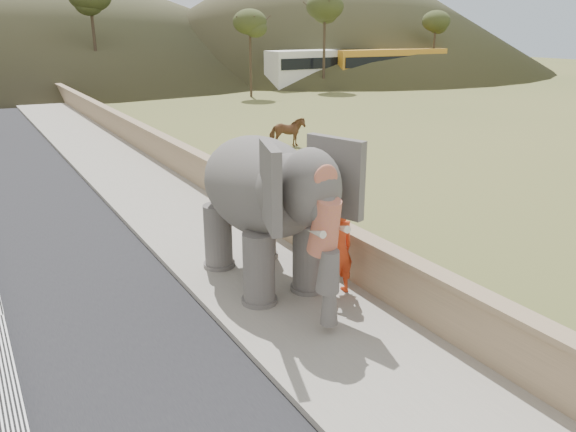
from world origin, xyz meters
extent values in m
plane|color=olive|center=(0.00, 0.00, 0.00)|extent=(160.00, 160.00, 0.00)
cube|color=#9E9687|center=(0.00, 10.00, 0.07)|extent=(3.00, 120.00, 0.15)
cube|color=tan|center=(1.65, 10.00, 0.55)|extent=(0.30, 120.00, 1.10)
imported|color=brown|center=(7.55, 11.35, 0.66)|extent=(1.72, 1.26, 1.32)
imported|color=#B7B6BD|center=(20.12, 33.52, 0.72)|extent=(4.23, 1.72, 1.44)
cube|color=white|center=(23.64, 32.03, 1.55)|extent=(11.01, 2.53, 3.10)
cube|color=orange|center=(29.47, 30.53, 1.55)|extent=(11.19, 3.57, 3.10)
cone|color=brown|center=(36.00, 52.00, 8.00)|extent=(56.00, 56.00, 16.00)
cone|color=brown|center=(5.00, 70.00, 7.00)|extent=(80.00, 80.00, 14.00)
imported|color=red|center=(0.95, -1.83, 1.08)|extent=(0.68, 0.45, 1.86)
camera|label=1|loc=(-4.98, -9.98, 5.19)|focal=35.00mm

